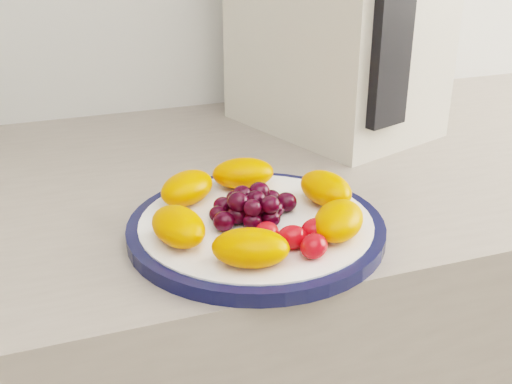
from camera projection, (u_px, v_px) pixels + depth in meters
name	position (u px, v px, depth m)	size (l,w,h in m)	color
plate_rim	(256.00, 228.00, 0.68)	(0.27, 0.27, 0.01)	black
plate_face	(256.00, 228.00, 0.68)	(0.25, 0.25, 0.02)	white
appliance_body	(337.00, 9.00, 0.94)	(0.20, 0.29, 0.36)	beige
appliance_panel	(393.00, 23.00, 0.80)	(0.06, 0.02, 0.27)	black
fruit_plate	(256.00, 207.00, 0.67)	(0.23, 0.23, 0.04)	#FF6100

